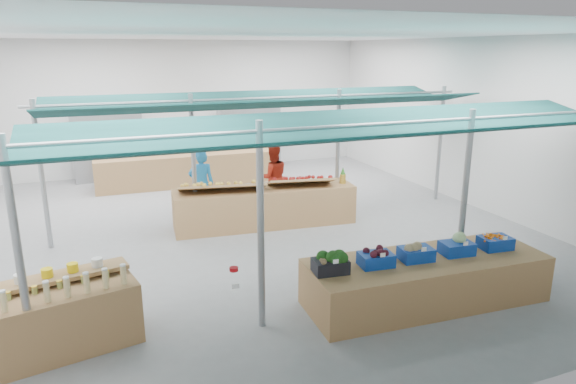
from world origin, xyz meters
The scene contains 23 objects.
floor centered at (0.00, 0.00, 0.00)m, with size 13.00×13.00×0.00m, color slate.
hall centered at (0.00, 1.44, 2.65)m, with size 13.00×13.00×13.00m.
pole_grid centered at (0.75, -1.75, 1.81)m, with size 10.00×4.60×3.00m.
awnings centered at (0.75, -1.75, 2.78)m, with size 9.50×7.08×0.30m.
back_shelving_left centered at (-2.50, 6.00, 1.00)m, with size 2.00×0.50×2.00m, color #B23F33.
back_shelving_right centered at (2.00, 6.00, 1.00)m, with size 2.00×0.50×2.00m, color #B23F33.
bottle_shelf centered at (-3.67, -3.55, 0.46)m, with size 2.06×1.47×1.14m.
veg_counter centered at (1.65, -4.26, 0.37)m, with size 3.83×1.28×0.74m, color olive.
fruit_counter centered at (0.52, 0.21, 0.44)m, with size 4.09×0.97×0.88m, color olive.
far_counter centered at (-0.44, 4.55, 0.46)m, with size 5.16×1.03×0.93m, color olive.
crate_stack centered at (3.73, -4.18, 0.28)m, with size 0.46×0.32×0.55m, color navy.
vendor_left centered at (-0.68, 1.31, 0.82)m, with size 0.60×0.39×1.64m, color #1B73B5.
vendor_right centered at (1.12, 1.31, 0.82)m, with size 0.80×0.62×1.64m, color maroon.
crate_broccoli centered at (0.00, -4.17, 0.90)m, with size 0.54×0.43×0.35m.
crate_beets centered at (0.75, -4.22, 0.88)m, with size 0.54×0.43×0.29m.
crate_celeriac centered at (1.44, -4.25, 0.89)m, with size 0.54×0.43×0.31m.
crate_cabbage centered at (2.18, -4.29, 0.90)m, with size 0.54×0.43×0.35m.
crate_carrots centered at (2.92, -4.34, 0.86)m, with size 0.54×0.43×0.29m.
sparrow centered at (-0.17, -4.30, 0.99)m, with size 0.12×0.09×0.11m.
pole_ribbon centered at (-1.49, -4.32, 1.08)m, with size 0.12×0.12×0.28m.
apple_heap_yellow centered at (-0.46, 0.21, 1.04)m, with size 2.00×1.06×0.27m.
apple_heap_red centered at (1.33, 0.03, 1.04)m, with size 1.61×0.98×0.27m.
pineapple centered at (2.35, -0.07, 1.06)m, with size 0.14×0.14×0.39m.
Camera 1 is at (-3.14, -10.37, 3.89)m, focal length 32.00 mm.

